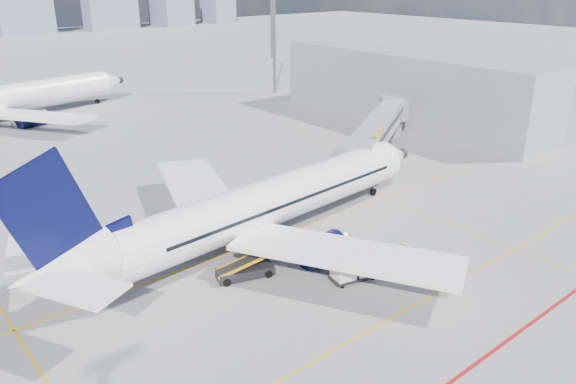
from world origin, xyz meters
name	(u,v)px	position (x,y,z in m)	size (l,w,h in m)	color
ground	(338,276)	(0.00, 0.00, 0.00)	(420.00, 420.00, 0.00)	gray
apron_markings	(373,301)	(-0.58, -3.91, 0.01)	(90.00, 35.12, 0.01)	orange
jet_bridge	(381,127)	(23.51, 16.91, 3.74)	(23.55, 15.78, 6.30)	#94969C
terminal_block	(409,87)	(39.95, 26.00, 5.00)	(10.00, 42.00, 10.00)	#94969C
floodlight_mast_ne	(274,15)	(38.00, 55.00, 13.59)	(3.20, 0.61, 25.45)	slate
floodlight_mast_far	(271,2)	(65.00, 90.00, 13.59)	(3.20, 0.61, 25.45)	slate
main_aircraft	(260,207)	(-1.09, 7.86, 3.22)	(39.44, 34.33, 11.51)	white
second_aircraft	(1,100)	(-5.95, 63.91, 3.22)	(40.85, 35.33, 12.00)	white
baggage_tug	(406,255)	(5.29, -1.87, 0.65)	(2.15, 1.58, 1.36)	white
cargo_dolly	(353,267)	(0.46, -1.06, 1.00)	(3.56, 2.18, 1.82)	black
belt_loader	(247,269)	(-5.13, 4.13, 0.62)	(5.94, 2.98, 2.40)	black
ramp_worker	(404,252)	(5.25, -1.69, 0.86)	(0.63, 0.41, 1.72)	yellow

